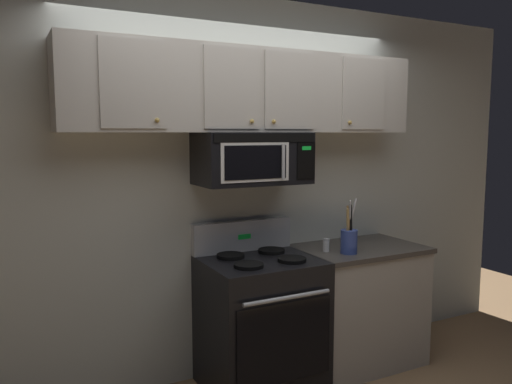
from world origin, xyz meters
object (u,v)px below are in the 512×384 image
at_px(stove_range, 260,321).
at_px(over_range_microwave, 253,158).
at_px(salt_shaker, 326,245).
at_px(utensil_crock_blue, 349,239).

bearing_deg(stove_range, over_range_microwave, 90.14).
relative_size(stove_range, salt_shaker, 11.68).
distance_m(utensil_crock_blue, salt_shaker, 0.17).
bearing_deg(stove_range, salt_shaker, -2.30).
bearing_deg(stove_range, utensil_crock_blue, -12.08).
height_order(over_range_microwave, salt_shaker, over_range_microwave).
bearing_deg(salt_shaker, over_range_microwave, 165.23).
relative_size(stove_range, utensil_crock_blue, 2.88).
bearing_deg(over_range_microwave, salt_shaker, -14.77).
xyz_separation_m(stove_range, salt_shaker, (0.52, -0.02, 0.48)).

